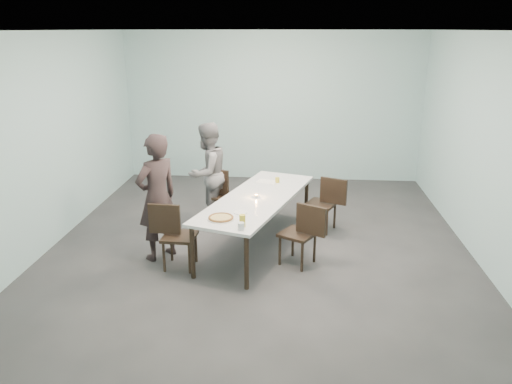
# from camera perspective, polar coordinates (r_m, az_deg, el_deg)

# --- Properties ---
(ground) EXTENTS (7.00, 7.00, 0.00)m
(ground) POSITION_cam_1_polar(r_m,az_deg,el_deg) (7.34, 0.35, -6.14)
(ground) COLOR #333335
(ground) RESTS_ON ground
(room_shell) EXTENTS (6.02, 7.02, 3.01)m
(room_shell) POSITION_cam_1_polar(r_m,az_deg,el_deg) (6.76, 0.38, 9.70)
(room_shell) COLOR #A7D0D2
(room_shell) RESTS_ON ground
(table) EXTENTS (1.65, 2.75, 0.75)m
(table) POSITION_cam_1_polar(r_m,az_deg,el_deg) (7.08, 0.09, -1.03)
(table) COLOR white
(table) RESTS_ON ground
(chair_near_left) EXTENTS (0.62, 0.44, 0.87)m
(chair_near_left) POSITION_cam_1_polar(r_m,az_deg,el_deg) (6.62, -9.44, -4.46)
(chair_near_left) COLOR black
(chair_near_left) RESTS_ON ground
(chair_far_left) EXTENTS (0.65, 0.56, 0.87)m
(chair_far_left) POSITION_cam_1_polar(r_m,az_deg,el_deg) (8.09, -3.77, -0.01)
(chair_far_left) COLOR black
(chair_far_left) RESTS_ON ground
(chair_near_right) EXTENTS (0.64, 0.57, 0.87)m
(chair_near_right) POSITION_cam_1_polar(r_m,az_deg,el_deg) (6.60, 5.41, -4.37)
(chair_near_right) COLOR black
(chair_near_right) RESTS_ON ground
(chair_far_right) EXTENTS (0.65, 0.56, 0.87)m
(chair_far_right) POSITION_cam_1_polar(r_m,az_deg,el_deg) (7.76, 8.02, -0.95)
(chair_far_right) COLOR black
(chair_far_right) RESTS_ON ground
(diner_near) EXTENTS (0.72, 0.75, 1.74)m
(diner_near) POSITION_cam_1_polar(r_m,az_deg,el_deg) (6.81, -11.22, -0.62)
(diner_near) COLOR black
(diner_near) RESTS_ON ground
(diner_far) EXTENTS (0.94, 0.99, 1.62)m
(diner_far) POSITION_cam_1_polar(r_m,az_deg,el_deg) (8.07, -5.55, 2.19)
(diner_far) COLOR slate
(diner_far) RESTS_ON ground
(pizza) EXTENTS (0.34, 0.34, 0.04)m
(pizza) POSITION_cam_1_polar(r_m,az_deg,el_deg) (6.26, -4.03, -2.97)
(pizza) COLOR white
(pizza) RESTS_ON table
(side_plate) EXTENTS (0.18, 0.18, 0.01)m
(side_plate) POSITION_cam_1_polar(r_m,az_deg,el_deg) (6.47, -1.77, -2.33)
(side_plate) COLOR white
(side_plate) RESTS_ON table
(beer_glass) EXTENTS (0.08, 0.08, 0.15)m
(beer_glass) POSITION_cam_1_polar(r_m,az_deg,el_deg) (6.00, -1.57, -3.30)
(beer_glass) COLOR gold
(beer_glass) RESTS_ON table
(water_tumbler) EXTENTS (0.08, 0.08, 0.09)m
(water_tumbler) POSITION_cam_1_polar(r_m,az_deg,el_deg) (5.92, -1.72, -3.93)
(water_tumbler) COLOR silver
(water_tumbler) RESTS_ON table
(tealight) EXTENTS (0.06, 0.06, 0.05)m
(tealight) POSITION_cam_1_polar(r_m,az_deg,el_deg) (7.03, 0.02, -0.49)
(tealight) COLOR silver
(tealight) RESTS_ON table
(amber_tumbler) EXTENTS (0.07, 0.07, 0.08)m
(amber_tumbler) POSITION_cam_1_polar(r_m,az_deg,el_deg) (7.73, 2.45, 1.38)
(amber_tumbler) COLOR gold
(amber_tumbler) RESTS_ON table
(menu) EXTENTS (0.35, 0.30, 0.01)m
(menu) POSITION_cam_1_polar(r_m,az_deg,el_deg) (7.77, 1.26, 1.20)
(menu) COLOR silver
(menu) RESTS_ON table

